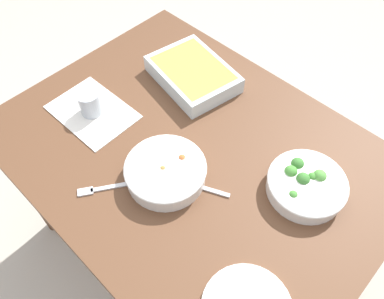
{
  "coord_description": "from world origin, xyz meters",
  "views": [
    {
      "loc": [
        0.49,
        -0.51,
        1.7
      ],
      "look_at": [
        0.0,
        0.0,
        0.74
      ],
      "focal_mm": 35.88,
      "sensor_mm": 36.0,
      "label": 1
    }
  ],
  "objects_px": {
    "fork_on_table": "(104,188)",
    "baking_dish": "(193,73)",
    "drink_cup": "(90,104)",
    "stew_bowl": "(166,171)",
    "broccoli_bowl": "(306,185)",
    "spoon_by_stew": "(192,184)"
  },
  "relations": [
    {
      "from": "fork_on_table",
      "to": "baking_dish",
      "type": "bearing_deg",
      "value": 104.23
    },
    {
      "from": "baking_dish",
      "to": "drink_cup",
      "type": "xyz_separation_m",
      "value": [
        -0.14,
        -0.34,
        0.0
      ]
    },
    {
      "from": "stew_bowl",
      "to": "broccoli_bowl",
      "type": "xyz_separation_m",
      "value": [
        0.32,
        0.25,
        -0.0
      ]
    },
    {
      "from": "spoon_by_stew",
      "to": "fork_on_table",
      "type": "xyz_separation_m",
      "value": [
        -0.17,
        -0.19,
        -0.0
      ]
    },
    {
      "from": "broccoli_bowl",
      "to": "fork_on_table",
      "type": "height_order",
      "value": "broccoli_bowl"
    },
    {
      "from": "spoon_by_stew",
      "to": "broccoli_bowl",
      "type": "bearing_deg",
      "value": 41.2
    },
    {
      "from": "broccoli_bowl",
      "to": "baking_dish",
      "type": "bearing_deg",
      "value": 169.27
    },
    {
      "from": "stew_bowl",
      "to": "fork_on_table",
      "type": "bearing_deg",
      "value": -123.4
    },
    {
      "from": "broccoli_bowl",
      "to": "drink_cup",
      "type": "distance_m",
      "value": 0.72
    },
    {
      "from": "baking_dish",
      "to": "spoon_by_stew",
      "type": "height_order",
      "value": "baking_dish"
    },
    {
      "from": "baking_dish",
      "to": "fork_on_table",
      "type": "relative_size",
      "value": 2.13
    },
    {
      "from": "drink_cup",
      "to": "fork_on_table",
      "type": "bearing_deg",
      "value": -31.16
    },
    {
      "from": "stew_bowl",
      "to": "broccoli_bowl",
      "type": "distance_m",
      "value": 0.4
    },
    {
      "from": "drink_cup",
      "to": "spoon_by_stew",
      "type": "distance_m",
      "value": 0.44
    },
    {
      "from": "fork_on_table",
      "to": "broccoli_bowl",
      "type": "bearing_deg",
      "value": 43.71
    },
    {
      "from": "broccoli_bowl",
      "to": "spoon_by_stew",
      "type": "distance_m",
      "value": 0.32
    },
    {
      "from": "spoon_by_stew",
      "to": "fork_on_table",
      "type": "height_order",
      "value": "spoon_by_stew"
    },
    {
      "from": "baking_dish",
      "to": "drink_cup",
      "type": "bearing_deg",
      "value": -111.51
    },
    {
      "from": "drink_cup",
      "to": "fork_on_table",
      "type": "xyz_separation_m",
      "value": [
        0.26,
        -0.16,
        -0.04
      ]
    },
    {
      "from": "baking_dish",
      "to": "drink_cup",
      "type": "distance_m",
      "value": 0.37
    },
    {
      "from": "stew_bowl",
      "to": "broccoli_bowl",
      "type": "bearing_deg",
      "value": 37.86
    },
    {
      "from": "stew_bowl",
      "to": "drink_cup",
      "type": "relative_size",
      "value": 2.81
    }
  ]
}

